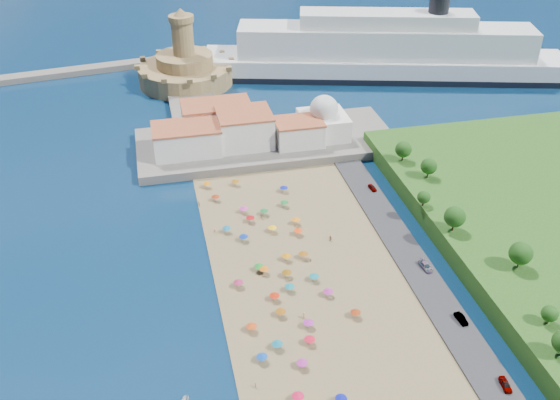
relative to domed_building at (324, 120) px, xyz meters
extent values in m
plane|color=#071938|center=(-30.00, -71.00, -8.97)|extent=(700.00, 700.00, 0.00)
cube|color=#59544C|center=(-20.00, 2.00, -7.47)|extent=(90.00, 36.00, 3.00)
cube|color=#59544C|center=(-42.00, 37.00, -7.77)|extent=(18.00, 70.00, 2.40)
cube|color=silver|center=(-48.00, -2.00, -1.47)|extent=(22.00, 14.00, 9.00)
cube|color=silver|center=(-28.00, 0.00, -0.47)|extent=(18.00, 16.00, 11.00)
cube|color=silver|center=(-10.00, -4.00, -1.97)|extent=(16.00, 12.00, 8.00)
cube|color=silver|center=(-36.00, 12.00, -0.97)|extent=(24.00, 14.00, 10.00)
cube|color=silver|center=(0.00, 0.00, -1.97)|extent=(16.00, 16.00, 8.00)
sphere|color=silver|center=(0.00, 0.00, 4.03)|extent=(10.00, 10.00, 10.00)
cylinder|color=silver|center=(0.00, 0.00, 7.83)|extent=(1.20, 1.20, 1.60)
cylinder|color=#9F884F|center=(-42.00, 67.00, -4.97)|extent=(40.00, 40.00, 8.00)
cylinder|color=#9F884F|center=(-42.00, 67.00, 1.53)|extent=(24.00, 24.00, 5.00)
cylinder|color=#9F884F|center=(-42.00, 67.00, 11.03)|extent=(9.00, 9.00, 14.00)
cylinder|color=#9F884F|center=(-42.00, 67.00, 19.23)|extent=(10.40, 10.40, 2.40)
cone|color=#9F884F|center=(-42.00, 67.00, 21.93)|extent=(6.00, 6.00, 3.00)
cube|color=black|center=(43.61, 56.39, -7.69)|extent=(159.71, 63.66, 2.56)
cube|color=silver|center=(43.61, 56.39, -4.23)|extent=(158.64, 63.02, 9.48)
cube|color=silver|center=(43.61, 56.39, 6.83)|extent=(127.02, 50.82, 12.64)
cube|color=silver|center=(43.61, 56.39, 16.30)|extent=(75.04, 33.21, 6.32)
cylinder|color=black|center=(63.96, 50.97, 22.62)|extent=(8.43, 8.43, 6.32)
cylinder|color=gray|center=(-36.16, -66.35, -7.72)|extent=(0.07, 0.07, 2.00)
cone|color=#168021|center=(-36.16, -66.35, -6.82)|extent=(2.50, 2.50, 0.60)
cylinder|color=gray|center=(-23.71, -63.82, -7.72)|extent=(0.07, 0.07, 2.00)
cone|color=#94510D|center=(-23.71, -63.82, -6.82)|extent=(2.50, 2.50, 0.60)
cylinder|color=gray|center=(-41.51, -96.99, -7.72)|extent=(0.07, 0.07, 2.00)
cone|color=#0C3FA2|center=(-41.51, -96.99, -6.82)|extent=(2.50, 2.50, 0.60)
cylinder|color=gray|center=(-34.66, -78.30, -7.72)|extent=(0.07, 0.07, 2.00)
cone|color=red|center=(-34.66, -78.30, -6.82)|extent=(2.50, 2.50, 0.60)
cylinder|color=gray|center=(-29.73, -70.36, -7.72)|extent=(0.07, 0.07, 2.00)
cone|color=brown|center=(-29.73, -70.36, -6.82)|extent=(2.50, 2.50, 0.60)
cylinder|color=gray|center=(-37.78, -52.63, -7.72)|extent=(0.07, 0.07, 2.00)
cone|color=navy|center=(-37.78, -52.63, -6.82)|extent=(2.50, 2.50, 0.60)
cylinder|color=gray|center=(-22.46, -53.15, -7.72)|extent=(0.07, 0.07, 2.00)
cone|color=#FF3F0B|center=(-22.46, -53.15, -6.82)|extent=(2.50, 2.50, 0.60)
cylinder|color=gray|center=(-28.24, -111.41, -7.72)|extent=(0.07, 0.07, 2.00)
cone|color=#0C139F|center=(-28.24, -111.41, -6.82)|extent=(2.50, 2.50, 0.60)
cylinder|color=gray|center=(-35.20, -22.86, -7.72)|extent=(0.07, 0.07, 2.00)
cone|color=#8C530C|center=(-35.20, -22.86, -6.82)|extent=(2.50, 2.50, 0.60)
cylinder|color=gray|center=(-29.65, -41.20, -7.72)|extent=(0.07, 0.07, 2.00)
cone|color=#147032|center=(-29.65, -41.20, -6.82)|extent=(2.50, 2.50, 0.60)
cylinder|color=gray|center=(-30.29, -75.83, -7.72)|extent=(0.07, 0.07, 2.00)
cone|color=#0E7180|center=(-30.29, -75.83, -6.82)|extent=(2.50, 2.50, 0.60)
cylinder|color=gray|center=(-42.53, -30.42, -7.72)|extent=(0.07, 0.07, 2.00)
cone|color=maroon|center=(-42.53, -30.42, -6.82)|extent=(2.50, 2.50, 0.60)
cylinder|color=gray|center=(-23.36, -73.32, -7.72)|extent=(0.07, 0.07, 2.00)
cone|color=#0E7682|center=(-23.36, -73.32, -6.82)|extent=(2.50, 2.50, 0.60)
cylinder|color=gray|center=(-29.03, -89.05, -7.72)|extent=(0.07, 0.07, 2.00)
cone|color=#A4239B|center=(-29.03, -89.05, -6.82)|extent=(2.50, 2.50, 0.60)
cylinder|color=gray|center=(-21.15, -29.94, -7.72)|extent=(0.07, 0.07, 2.00)
cone|color=#0C1A9C|center=(-21.15, -29.94, -6.82)|extent=(2.50, 2.50, 0.60)
cylinder|color=gray|center=(-34.30, -43.99, -7.72)|extent=(0.07, 0.07, 2.00)
cone|color=#AF0E11|center=(-34.30, -43.99, -6.82)|extent=(2.50, 2.50, 0.60)
cylinder|color=gray|center=(-30.16, -94.25, -7.72)|extent=(0.07, 0.07, 2.00)
cone|color=red|center=(-30.16, -94.25, -6.82)|extent=(2.50, 2.50, 0.60)
cylinder|color=gray|center=(-37.48, -94.05, -7.72)|extent=(0.07, 0.07, 2.00)
cone|color=#0E6783|center=(-37.48, -94.05, -6.82)|extent=(2.50, 2.50, 0.60)
cylinder|color=gray|center=(-28.24, -63.70, -7.72)|extent=(0.07, 0.07, 2.00)
cone|color=#CA7809|center=(-28.24, -63.70, -6.82)|extent=(2.50, 2.50, 0.60)
cylinder|color=gray|center=(-41.74, -47.70, -7.72)|extent=(0.07, 0.07, 2.00)
cone|color=#0F628B|center=(-41.74, -47.70, -6.82)|extent=(2.50, 2.50, 0.60)
cylinder|color=gray|center=(-29.18, -50.23, -7.72)|extent=(0.07, 0.07, 2.00)
cone|color=#F4B50D|center=(-29.18, -50.23, -6.82)|extent=(2.50, 2.50, 0.60)
cylinder|color=gray|center=(-22.88, -38.14, -7.72)|extent=(0.07, 0.07, 2.00)
cone|color=#14742A|center=(-22.88, -38.14, -6.82)|extent=(2.50, 2.50, 0.60)
cylinder|color=gray|center=(-42.36, -71.48, -7.72)|extent=(0.07, 0.07, 2.00)
cone|color=#9E214A|center=(-42.36, -71.48, -6.82)|extent=(2.50, 2.50, 0.60)
cylinder|color=gray|center=(-17.42, -88.23, -7.72)|extent=(0.07, 0.07, 2.00)
cone|color=#922E0D|center=(-17.42, -88.23, -6.82)|extent=(2.50, 2.50, 0.60)
cylinder|color=gray|center=(-35.09, -67.72, -7.72)|extent=(0.07, 0.07, 2.00)
cone|color=orange|center=(-35.09, -67.72, -6.82)|extent=(2.50, 2.50, 0.60)
cylinder|color=gray|center=(-42.00, -87.41, -7.72)|extent=(0.07, 0.07, 2.00)
cone|color=#CA4110|center=(-42.00, -87.41, -6.82)|extent=(2.50, 2.50, 0.60)
cylinder|color=gray|center=(-21.55, -79.70, -7.72)|extent=(0.07, 0.07, 2.00)
cone|color=#A42386|center=(-21.55, -79.70, -6.82)|extent=(2.50, 2.50, 0.60)
cylinder|color=gray|center=(-44.17, -22.15, -7.72)|extent=(0.07, 0.07, 2.00)
cone|color=#D16A09|center=(-44.17, -22.15, -6.82)|extent=(2.50, 2.50, 0.60)
cylinder|color=gray|center=(-34.45, -84.07, -7.72)|extent=(0.07, 0.07, 2.00)
cone|color=#91500D|center=(-34.45, -84.07, -6.82)|extent=(2.50, 2.50, 0.60)
cylinder|color=gray|center=(-21.69, -47.86, -7.72)|extent=(0.07, 0.07, 2.00)
cone|color=orange|center=(-21.69, -47.86, -6.82)|extent=(2.50, 2.50, 0.60)
cylinder|color=gray|center=(-36.52, -108.98, -7.72)|extent=(0.07, 0.07, 2.00)
cone|color=red|center=(-36.52, -108.98, -6.82)|extent=(2.50, 2.50, 0.60)
cylinder|color=gray|center=(-33.50, -100.55, -7.72)|extent=(0.07, 0.07, 2.00)
cone|color=#AA248E|center=(-33.50, -100.55, -6.82)|extent=(2.50, 2.50, 0.60)
cylinder|color=gray|center=(-35.37, -38.75, -7.72)|extent=(0.07, 0.07, 2.00)
cone|color=#C72A9C|center=(-35.37, -38.75, -6.82)|extent=(2.50, 2.50, 0.60)
imported|color=tan|center=(-22.25, -65.75, -7.92)|extent=(0.66, 0.70, 1.62)
imported|color=tan|center=(-45.01, -47.11, -7.81)|extent=(1.21, 0.74, 1.82)
imported|color=tan|center=(-44.18, -103.64, -7.92)|extent=(0.43, 0.61, 1.60)
imported|color=tan|center=(-29.22, -85.86, -7.81)|extent=(0.96, 1.07, 1.83)
imported|color=tan|center=(-21.39, -31.07, -7.94)|extent=(1.02, 1.17, 1.57)
imported|color=tan|center=(-30.82, -42.87, -7.81)|extent=(1.13, 1.11, 1.83)
imported|color=tan|center=(-47.68, -32.21, -7.82)|extent=(0.86, 1.15, 1.82)
imported|color=tan|center=(-14.41, -57.65, -7.80)|extent=(1.34, 1.75, 1.84)
imported|color=gray|center=(6.00, -35.12, -7.63)|extent=(1.95, 3.94, 1.29)
imported|color=gray|center=(6.00, -95.20, -7.56)|extent=(1.91, 4.43, 1.42)
imported|color=gray|center=(6.00, -115.09, -7.56)|extent=(2.19, 4.37, 1.43)
imported|color=gray|center=(6.00, -75.23, -7.55)|extent=(2.71, 5.21, 1.44)
cylinder|color=#382314|center=(20.69, -105.08, -1.94)|extent=(0.50, 0.50, 2.06)
sphere|color=#14380F|center=(20.69, -105.08, -0.08)|extent=(3.72, 3.72, 3.72)
cylinder|color=#382314|center=(24.74, -86.05, -1.38)|extent=(0.50, 0.50, 3.20)
sphere|color=#14380F|center=(24.74, -86.05, 1.50)|extent=(5.76, 5.76, 5.76)
cylinder|color=#382314|center=(16.31, -67.89, -1.38)|extent=(0.50, 0.50, 3.19)
sphere|color=#14380F|center=(16.31, -67.89, 1.49)|extent=(5.74, 5.74, 5.74)
cylinder|color=#382314|center=(13.52, -54.79, -1.94)|extent=(0.50, 0.50, 2.08)
sphere|color=#14380F|center=(13.52, -54.79, -0.07)|extent=(3.74, 3.74, 3.74)
cylinder|color=#382314|center=(21.44, -40.21, -1.59)|extent=(0.50, 0.50, 2.77)
sphere|color=#14380F|center=(21.44, -40.21, 0.90)|extent=(4.98, 4.98, 4.98)
cylinder|color=#382314|center=(17.95, -28.66, -1.52)|extent=(0.50, 0.50, 2.92)
sphere|color=#14380F|center=(17.95, -28.66, 1.11)|extent=(5.25, 5.25, 5.25)
camera|label=1|loc=(-58.62, -190.42, 93.26)|focal=40.00mm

